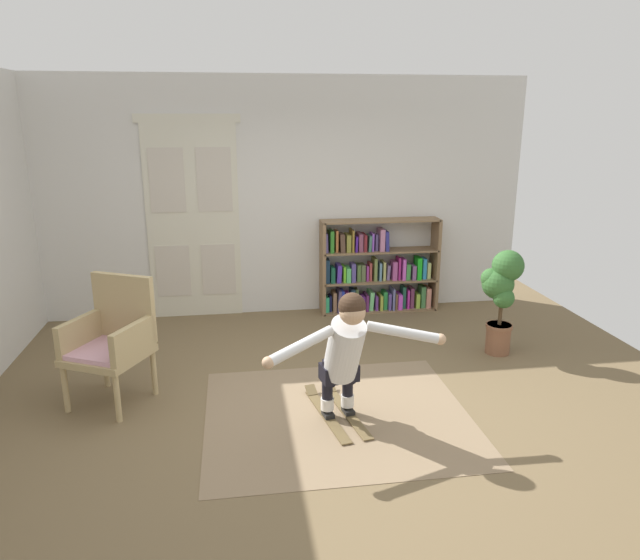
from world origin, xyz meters
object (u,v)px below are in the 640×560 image
(person_skier, at_px, (345,348))
(wicker_chair, at_px, (112,338))
(skis_pair, at_px, (336,411))
(bookshelf, at_px, (375,272))
(potted_plant, at_px, (501,290))

(person_skier, bearing_deg, wicker_chair, 158.68)
(wicker_chair, relative_size, skis_pair, 1.11)
(wicker_chair, distance_m, skis_pair, 2.03)
(wicker_chair, bearing_deg, bookshelf, 35.95)
(bookshelf, xyz_separation_m, person_skier, (-0.93, -2.80, 0.17))
(bookshelf, distance_m, person_skier, 2.95)
(skis_pair, distance_m, person_skier, 0.68)
(skis_pair, bearing_deg, wicker_chair, 163.61)
(person_skier, bearing_deg, skis_pair, 100.38)
(potted_plant, xyz_separation_m, person_skier, (-1.88, -1.24, -0.01))
(bookshelf, distance_m, potted_plant, 1.83)
(bookshelf, bearing_deg, wicker_chair, -144.05)
(potted_plant, distance_m, person_skier, 2.25)
(potted_plant, relative_size, person_skier, 0.76)
(skis_pair, relative_size, person_skier, 0.68)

